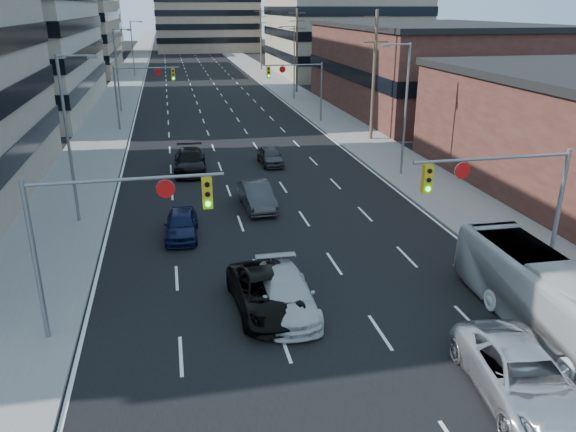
% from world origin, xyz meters
% --- Properties ---
extents(road_surface, '(18.00, 300.00, 0.02)m').
position_xyz_m(road_surface, '(0.00, 130.00, 0.01)').
color(road_surface, black).
rests_on(road_surface, ground).
extents(sidewalk_left, '(5.00, 300.00, 0.15)m').
position_xyz_m(sidewalk_left, '(-11.50, 130.00, 0.07)').
color(sidewalk_left, slate).
rests_on(sidewalk_left, ground).
extents(sidewalk_right, '(5.00, 300.00, 0.15)m').
position_xyz_m(sidewalk_right, '(11.50, 130.00, 0.07)').
color(sidewalk_right, slate).
rests_on(sidewalk_right, ground).
extents(office_left_far, '(20.00, 30.00, 16.00)m').
position_xyz_m(office_left_far, '(-24.00, 100.00, 8.00)').
color(office_left_far, gray).
rests_on(office_left_far, ground).
extents(storefront_right_mid, '(20.00, 30.00, 9.00)m').
position_xyz_m(storefront_right_mid, '(24.00, 50.00, 4.50)').
color(storefront_right_mid, '#472119').
rests_on(storefront_right_mid, ground).
extents(office_right_far, '(22.00, 28.00, 14.00)m').
position_xyz_m(office_right_far, '(25.00, 88.00, 7.00)').
color(office_right_far, gray).
rests_on(office_right_far, ground).
extents(bg_block_left, '(24.00, 24.00, 20.00)m').
position_xyz_m(bg_block_left, '(-28.00, 140.00, 10.00)').
color(bg_block_left, '#ADA089').
rests_on(bg_block_left, ground).
extents(bg_block_right, '(22.00, 22.00, 12.00)m').
position_xyz_m(bg_block_right, '(32.00, 130.00, 6.00)').
color(bg_block_right, gray).
rests_on(bg_block_right, ground).
extents(signal_near_left, '(6.59, 0.33, 6.00)m').
position_xyz_m(signal_near_left, '(-7.45, 8.00, 4.33)').
color(signal_near_left, slate).
rests_on(signal_near_left, ground).
extents(signal_near_right, '(6.59, 0.33, 6.00)m').
position_xyz_m(signal_near_right, '(7.45, 8.00, 4.33)').
color(signal_near_right, slate).
rests_on(signal_near_right, ground).
extents(signal_far_left, '(6.09, 0.33, 6.00)m').
position_xyz_m(signal_far_left, '(-7.68, 45.00, 4.30)').
color(signal_far_left, slate).
rests_on(signal_far_left, ground).
extents(signal_far_right, '(6.09, 0.33, 6.00)m').
position_xyz_m(signal_far_right, '(7.68, 45.00, 4.30)').
color(signal_far_right, slate).
rests_on(signal_far_right, ground).
extents(utility_pole_block, '(2.20, 0.28, 11.00)m').
position_xyz_m(utility_pole_block, '(12.20, 36.00, 5.78)').
color(utility_pole_block, '#4C3D2D').
rests_on(utility_pole_block, ground).
extents(utility_pole_midblock, '(2.20, 0.28, 11.00)m').
position_xyz_m(utility_pole_midblock, '(12.20, 66.00, 5.78)').
color(utility_pole_midblock, '#4C3D2D').
rests_on(utility_pole_midblock, ground).
extents(utility_pole_distant, '(2.20, 0.28, 11.00)m').
position_xyz_m(utility_pole_distant, '(12.20, 96.00, 5.78)').
color(utility_pole_distant, '#4C3D2D').
rests_on(utility_pole_distant, ground).
extents(streetlight_left_near, '(2.03, 0.22, 9.00)m').
position_xyz_m(streetlight_left_near, '(-10.34, 20.00, 5.05)').
color(streetlight_left_near, slate).
rests_on(streetlight_left_near, ground).
extents(streetlight_left_mid, '(2.03, 0.22, 9.00)m').
position_xyz_m(streetlight_left_mid, '(-10.34, 55.00, 5.05)').
color(streetlight_left_mid, slate).
rests_on(streetlight_left_mid, ground).
extents(streetlight_left_far, '(2.03, 0.22, 9.00)m').
position_xyz_m(streetlight_left_far, '(-10.34, 90.00, 5.05)').
color(streetlight_left_far, slate).
rests_on(streetlight_left_far, ground).
extents(streetlight_right_near, '(2.03, 0.22, 9.00)m').
position_xyz_m(streetlight_right_near, '(10.34, 25.00, 5.05)').
color(streetlight_right_near, slate).
rests_on(streetlight_right_near, ground).
extents(streetlight_right_far, '(2.03, 0.22, 9.00)m').
position_xyz_m(streetlight_right_far, '(10.34, 60.00, 5.05)').
color(streetlight_right_far, slate).
rests_on(streetlight_right_far, ground).
extents(black_pickup, '(2.73, 5.38, 1.46)m').
position_xyz_m(black_pickup, '(-2.01, 8.52, 0.73)').
color(black_pickup, black).
rests_on(black_pickup, ground).
extents(white_van, '(2.06, 5.01, 1.45)m').
position_xyz_m(white_van, '(-1.24, 8.26, 0.72)').
color(white_van, silver).
rests_on(white_van, ground).
extents(silver_suv, '(3.33, 6.05, 1.60)m').
position_xyz_m(silver_suv, '(4.61, 1.62, 0.80)').
color(silver_suv, silver).
rests_on(silver_suv, ground).
extents(transit_bus, '(2.60, 10.15, 2.81)m').
position_xyz_m(transit_bus, '(7.65, 4.69, 1.41)').
color(transit_bus, silver).
rests_on(transit_bus, ground).
extents(sedan_blue, '(1.89, 4.15, 1.38)m').
position_xyz_m(sedan_blue, '(-5.00, 16.80, 0.69)').
color(sedan_blue, black).
rests_on(sedan_blue, ground).
extents(sedan_grey_center, '(1.83, 4.63, 1.50)m').
position_xyz_m(sedan_grey_center, '(-0.50, 20.38, 0.75)').
color(sedan_grey_center, '#2E2E30').
rests_on(sedan_grey_center, ground).
extents(sedan_black_far, '(2.44, 5.54, 1.58)m').
position_xyz_m(sedan_black_far, '(-4.01, 29.05, 0.79)').
color(sedan_black_far, black).
rests_on(sedan_black_far, ground).
extents(sedan_grey_right, '(1.70, 3.93, 1.32)m').
position_xyz_m(sedan_grey_right, '(2.00, 29.86, 0.66)').
color(sedan_grey_right, '#333336').
rests_on(sedan_grey_right, ground).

